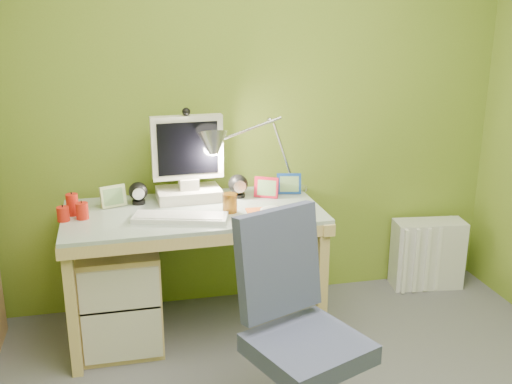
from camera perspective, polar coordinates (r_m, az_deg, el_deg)
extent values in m
cube|color=olive|center=(3.40, -2.26, 8.61)|extent=(3.20, 0.01, 2.40)
cube|color=white|center=(2.97, -7.23, -2.43)|extent=(0.48, 0.27, 0.02)
cube|color=#DC5E22|center=(3.05, 1.41, -1.96)|extent=(0.24, 0.18, 0.01)
ellipsoid|color=silver|center=(3.04, 1.41, -1.67)|extent=(0.12, 0.09, 0.04)
cylinder|color=#8D5314|center=(3.05, -2.51, -1.05)|extent=(0.08, 0.08, 0.10)
cube|color=red|center=(3.28, 0.99, 0.44)|extent=(0.13, 0.08, 0.11)
cube|color=navy|center=(3.35, 3.15, 0.81)|extent=(0.14, 0.05, 0.12)
cube|color=#C2D492|center=(3.22, -13.45, -0.40)|extent=(0.13, 0.06, 0.11)
cube|color=silver|center=(3.94, 16.01, -5.68)|extent=(0.45, 0.23, 0.44)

